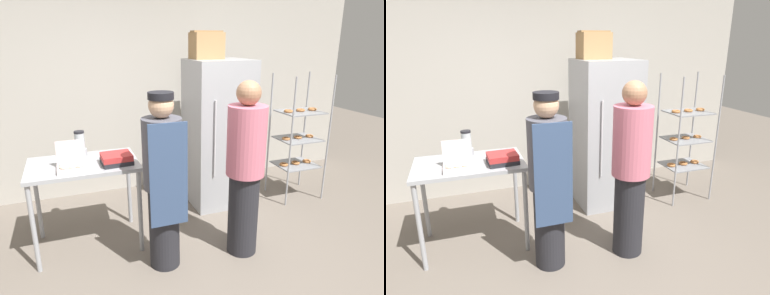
{
  "view_description": "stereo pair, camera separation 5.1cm",
  "coord_description": "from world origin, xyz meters",
  "views": [
    {
      "loc": [
        -1.02,
        -2.23,
        2.03
      ],
      "look_at": [
        0.09,
        0.78,
        1.02
      ],
      "focal_mm": 32.0,
      "sensor_mm": 36.0,
      "label": 1
    },
    {
      "loc": [
        -0.98,
        -2.25,
        2.03
      ],
      "look_at": [
        0.09,
        0.78,
        1.02
      ],
      "focal_mm": 32.0,
      "sensor_mm": 36.0,
      "label": 2
    }
  ],
  "objects": [
    {
      "name": "ground_plane",
      "position": [
        0.0,
        0.0,
        0.0
      ],
      "size": [
        14.0,
        14.0,
        0.0
      ],
      "primitive_type": "plane",
      "color": "#6B6056"
    },
    {
      "name": "binder_stack",
      "position": [
        -0.63,
        0.92,
        0.94
      ],
      "size": [
        0.3,
        0.27,
        0.1
      ],
      "color": "#232328",
      "rests_on": "prep_counter"
    },
    {
      "name": "baking_rack",
      "position": [
        1.77,
        1.32,
        0.8
      ],
      "size": [
        0.59,
        0.5,
        1.63
      ],
      "color": "#93969B",
      "rests_on": "ground_plane"
    },
    {
      "name": "cardboard_storage_box",
      "position": [
        0.59,
        1.64,
        1.97
      ],
      "size": [
        0.36,
        0.28,
        0.32
      ],
      "color": "#A87F51",
      "rests_on": "refrigerator"
    },
    {
      "name": "refrigerator",
      "position": [
        0.72,
        1.54,
        0.91
      ],
      "size": [
        0.72,
        0.73,
        1.81
      ],
      "color": "#9EA0A5",
      "rests_on": "ground_plane"
    },
    {
      "name": "blender_pitcher",
      "position": [
        -0.94,
        1.26,
        1.01
      ],
      "size": [
        0.12,
        0.12,
        0.26
      ],
      "color": "#99999E",
      "rests_on": "prep_counter"
    },
    {
      "name": "donut_box",
      "position": [
        -1.04,
        0.88,
        0.94
      ],
      "size": [
        0.26,
        0.21,
        0.26
      ],
      "color": "silver",
      "rests_on": "prep_counter"
    },
    {
      "name": "back_wall",
      "position": [
        0.0,
        2.39,
        1.35
      ],
      "size": [
        6.4,
        0.12,
        2.7
      ],
      "primitive_type": "cube",
      "color": "#ADA89E",
      "rests_on": "ground_plane"
    },
    {
      "name": "person_baker",
      "position": [
        -0.3,
        0.46,
        0.85
      ],
      "size": [
        0.34,
        0.36,
        1.63
      ],
      "color": "#232328",
      "rests_on": "ground_plane"
    },
    {
      "name": "prep_counter",
      "position": [
        -0.93,
        1.05,
        0.78
      ],
      "size": [
        1.03,
        0.68,
        0.9
      ],
      "color": "#9EA0A5",
      "rests_on": "ground_plane"
    },
    {
      "name": "person_customer",
      "position": [
        0.48,
        0.41,
        0.87
      ],
      "size": [
        0.36,
        0.36,
        1.7
      ],
      "color": "#232328",
      "rests_on": "ground_plane"
    }
  ]
}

